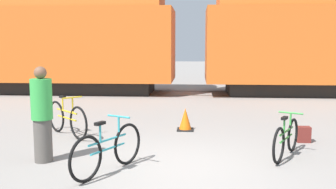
{
  "coord_description": "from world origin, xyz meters",
  "views": [
    {
      "loc": [
        0.27,
        -6.51,
        2.12
      ],
      "look_at": [
        -0.28,
        1.31,
        1.1
      ],
      "focal_mm": 42.0,
      "sensor_mm": 36.0,
      "label": 1
    }
  ],
  "objects": [
    {
      "name": "traffic_cone",
      "position": [
        0.02,
        2.97,
        0.25
      ],
      "size": [
        0.4,
        0.4,
        0.55
      ],
      "color": "black",
      "rests_on": "ground_plane"
    },
    {
      "name": "person_in_green",
      "position": [
        -2.46,
        0.2,
        0.86
      ],
      "size": [
        0.38,
        0.38,
        1.72
      ],
      "rotation": [
        0.0,
        0.0,
        1.07
      ],
      "color": "#514C47",
      "rests_on": "ground_plane"
    },
    {
      "name": "freight_train",
      "position": [
        -0.0,
        10.15,
        2.61
      ],
      "size": [
        24.67,
        3.08,
        5.03
      ],
      "color": "black",
      "rests_on": "ground_plane"
    },
    {
      "name": "rail_far",
      "position": [
        0.0,
        10.87,
        0.01
      ],
      "size": [
        36.67,
        0.07,
        0.01
      ],
      "primitive_type": "cube",
      "color": "#4C4238",
      "rests_on": "ground_plane"
    },
    {
      "name": "rail_near",
      "position": [
        0.0,
        9.44,
        0.01
      ],
      "size": [
        36.67,
        0.07,
        0.01
      ],
      "primitive_type": "cube",
      "color": "#4C4238",
      "rests_on": "ground_plane"
    },
    {
      "name": "backpack",
      "position": [
        2.61,
        1.98,
        0.17
      ],
      "size": [
        0.28,
        0.2,
        0.34
      ],
      "color": "maroon",
      "rests_on": "ground_plane"
    },
    {
      "name": "bicycle_teal",
      "position": [
        -1.16,
        -0.31,
        0.39
      ],
      "size": [
        0.86,
        1.62,
        0.91
      ],
      "color": "black",
      "rests_on": "ground_plane"
    },
    {
      "name": "bicycle_yellow",
      "position": [
        -2.69,
        2.2,
        0.4
      ],
      "size": [
        1.34,
        1.31,
        0.94
      ],
      "color": "black",
      "rests_on": "ground_plane"
    },
    {
      "name": "bicycle_green",
      "position": [
        1.97,
        0.8,
        0.35
      ],
      "size": [
        0.8,
        1.46,
        0.82
      ],
      "color": "black",
      "rests_on": "ground_plane"
    },
    {
      "name": "ground_plane",
      "position": [
        0.0,
        0.0,
        0.0
      ],
      "size": [
        80.0,
        80.0,
        0.0
      ],
      "primitive_type": "plane",
      "color": "gray"
    }
  ]
}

